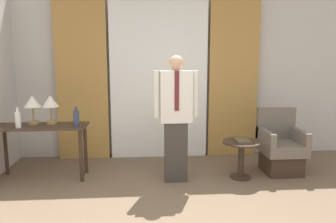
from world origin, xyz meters
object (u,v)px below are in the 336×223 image
at_px(person, 176,114).
at_px(book, 242,141).
at_px(bottle_near_edge, 76,118).
at_px(table_lamp_right, 50,103).
at_px(table_lamp_left, 32,103).
at_px(armchair, 280,149).
at_px(side_table, 241,153).
at_px(desk, 41,134).
at_px(bottle_by_lamp, 18,120).

height_order(person, book, person).
bearing_deg(bottle_near_edge, table_lamp_right, 151.26).
bearing_deg(table_lamp_left, person, -9.99).
distance_m(armchair, side_table, 0.68).
bearing_deg(desk, table_lamp_right, 40.18).
distance_m(bottle_near_edge, book, 2.24).
bearing_deg(bottle_near_edge, side_table, -2.49).
distance_m(bottle_near_edge, armchair, 2.90).
bearing_deg(bottle_by_lamp, table_lamp_right, 33.43).
bearing_deg(bottle_by_lamp, armchair, 2.23).
xyz_separation_m(table_lamp_left, person, (1.93, -0.34, -0.11)).
xyz_separation_m(side_table, book, (0.00, -0.01, 0.18)).
bearing_deg(bottle_near_edge, person, -5.72).
xyz_separation_m(desk, side_table, (2.71, -0.20, -0.27)).
height_order(side_table, book, book).
bearing_deg(table_lamp_left, table_lamp_right, 0.00).
bearing_deg(side_table, table_lamp_left, 173.86).
bearing_deg(desk, person, -7.52).
relative_size(table_lamp_right, bottle_near_edge, 1.45).
relative_size(desk, armchair, 1.35).
distance_m(desk, person, 1.85).
bearing_deg(side_table, bottle_near_edge, 177.51).
distance_m(armchair, book, 0.70).
height_order(desk, person, person).
relative_size(bottle_by_lamp, armchair, 0.29).
bearing_deg(armchair, table_lamp_left, 178.41).
relative_size(table_lamp_left, person, 0.23).
bearing_deg(bottle_by_lamp, side_table, -1.33).
relative_size(person, book, 6.49).
height_order(table_lamp_left, book, table_lamp_left).
bearing_deg(table_lamp_right, table_lamp_left, 180.00).
relative_size(bottle_near_edge, armchair, 0.30).
height_order(bottle_near_edge, side_table, bottle_near_edge).
distance_m(table_lamp_right, book, 2.66).
relative_size(bottle_near_edge, person, 0.16).
height_order(desk, side_table, desk).
distance_m(table_lamp_left, bottle_near_edge, 0.68).
xyz_separation_m(desk, bottle_near_edge, (0.50, -0.11, 0.24)).
bearing_deg(bottle_near_edge, table_lamp_left, 161.39).
relative_size(table_lamp_right, bottle_by_lamp, 1.48).
bearing_deg(armchair, side_table, -162.04).
bearing_deg(book, desk, 175.40).
bearing_deg(bottle_by_lamp, bottle_near_edge, 2.15).
xyz_separation_m(bottle_by_lamp, side_table, (2.95, -0.07, -0.50)).
bearing_deg(armchair, bottle_near_edge, -177.75).
xyz_separation_m(desk, bottle_by_lamp, (-0.24, -0.14, 0.23)).
bearing_deg(armchair, desk, -179.92).
bearing_deg(book, bottle_near_edge, 177.13).
bearing_deg(table_lamp_left, side_table, -6.14).
height_order(table_lamp_right, side_table, table_lamp_right).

